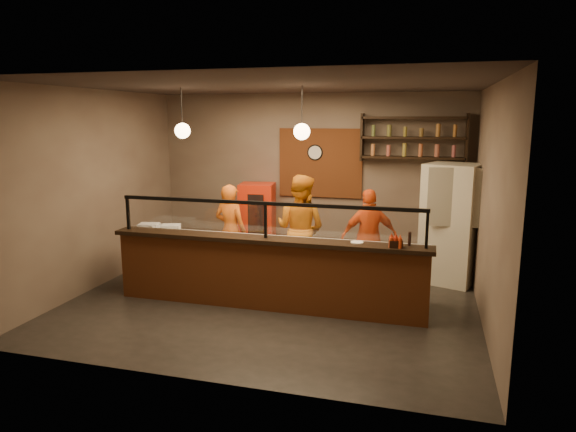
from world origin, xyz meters
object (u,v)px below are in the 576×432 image
(wall_clock, at_px, (315,152))
(fridge, at_px, (451,224))
(pepper_mill, at_px, (410,239))
(cook_right, at_px, (369,237))
(red_cooler, at_px, (257,222))
(condiment_caddy, at_px, (396,244))
(pizza_dough, at_px, (251,239))
(cook_left, at_px, (230,231))
(cook_mid, at_px, (300,229))

(wall_clock, xyz_separation_m, fridge, (2.50, -0.72, -1.10))
(fridge, distance_m, pepper_mill, 2.05)
(cook_right, relative_size, fridge, 0.80)
(red_cooler, distance_m, condiment_caddy, 3.77)
(fridge, distance_m, condiment_caddy, 2.23)
(pepper_mill, bearing_deg, cook_right, 115.38)
(wall_clock, relative_size, pizza_dough, 0.62)
(cook_right, distance_m, fridge, 1.40)
(cook_right, xyz_separation_m, pizza_dough, (-1.71, -1.07, 0.10))
(cook_left, bearing_deg, pepper_mill, 168.04)
(cook_mid, height_order, pizza_dough, cook_mid)
(wall_clock, distance_m, pepper_mill, 3.42)
(fridge, xyz_separation_m, pizza_dough, (-3.01, -1.55, -0.10))
(cook_left, relative_size, cook_right, 1.01)
(pizza_dough, bearing_deg, cook_right, 32.07)
(wall_clock, xyz_separation_m, cook_right, (1.20, -1.21, -1.30))
(wall_clock, height_order, fridge, wall_clock)
(cook_right, xyz_separation_m, condiment_caddy, (0.53, -1.60, 0.31))
(cook_mid, relative_size, red_cooler, 1.21)
(cook_left, distance_m, fridge, 3.76)
(condiment_caddy, bearing_deg, pepper_mill, 37.10)
(cook_left, relative_size, red_cooler, 1.08)
(cook_mid, xyz_separation_m, cook_right, (1.13, 0.19, -0.11))
(wall_clock, bearing_deg, fridge, -16.14)
(cook_left, distance_m, pepper_mill, 3.36)
(cook_mid, distance_m, condiment_caddy, 2.19)
(fridge, xyz_separation_m, pepper_mill, (-0.60, -1.96, 0.15))
(cook_right, height_order, red_cooler, cook_right)
(red_cooler, xyz_separation_m, pepper_mill, (2.97, -2.37, 0.40))
(cook_mid, relative_size, cook_right, 1.14)
(wall_clock, xyz_separation_m, red_cooler, (-1.07, -0.31, -1.35))
(wall_clock, bearing_deg, cook_mid, -87.24)
(cook_mid, xyz_separation_m, pizza_dough, (-0.57, -0.88, -0.01))
(cook_right, height_order, fridge, fridge)
(cook_right, bearing_deg, cook_left, -15.63)
(pizza_dough, bearing_deg, condiment_caddy, -13.46)
(cook_mid, distance_m, cook_right, 1.15)
(red_cooler, bearing_deg, pepper_mill, -47.22)
(cook_mid, height_order, condiment_caddy, cook_mid)
(wall_clock, bearing_deg, red_cooler, -163.80)
(pepper_mill, bearing_deg, cook_mid, 144.96)
(cook_right, distance_m, condiment_caddy, 1.72)
(red_cooler, bearing_deg, cook_mid, -52.31)
(wall_clock, bearing_deg, pepper_mill, -54.66)
(cook_mid, xyz_separation_m, condiment_caddy, (1.66, -1.42, 0.20))
(red_cooler, relative_size, pizza_dough, 3.13)
(cook_left, xyz_separation_m, red_cooler, (0.12, 1.10, -0.06))
(cook_left, height_order, pepper_mill, cook_left)
(cook_mid, distance_m, red_cooler, 1.58)
(fridge, xyz_separation_m, red_cooler, (-3.57, 0.41, -0.25))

